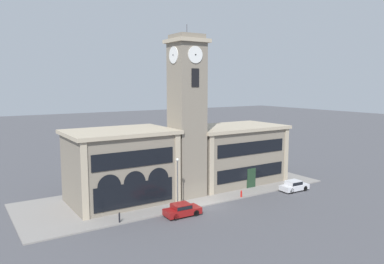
% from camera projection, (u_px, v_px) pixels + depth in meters
% --- Properties ---
extents(ground_plane, '(300.00, 300.00, 0.00)m').
position_uv_depth(ground_plane, '(209.00, 206.00, 44.53)').
color(ground_plane, '#4C4C51').
extents(sidewalk_kerb, '(40.85, 13.39, 0.15)m').
position_uv_depth(sidewalk_kerb, '(180.00, 192.00, 50.10)').
color(sidewalk_kerb, gray).
rests_on(sidewalk_kerb, ground_plane).
extents(clock_tower, '(4.42, 4.42, 21.67)m').
position_uv_depth(clock_tower, '(187.00, 117.00, 47.22)').
color(clock_tower, gray).
rests_on(clock_tower, ground_plane).
extents(town_hall_left_wing, '(12.70, 9.14, 8.93)m').
position_uv_depth(town_hall_left_wing, '(120.00, 166.00, 45.51)').
color(town_hall_left_wing, gray).
rests_on(town_hall_left_wing, ground_plane).
extents(town_hall_right_wing, '(14.97, 9.14, 8.38)m').
position_uv_depth(town_hall_right_wing, '(232.00, 154.00, 54.94)').
color(town_hall_right_wing, gray).
rests_on(town_hall_right_wing, ground_plane).
extents(parked_car_near, '(4.09, 2.03, 1.40)m').
position_uv_depth(parked_car_near, '(182.00, 209.00, 41.07)').
color(parked_car_near, maroon).
rests_on(parked_car_near, ground_plane).
extents(parked_car_mid, '(4.09, 1.88, 1.45)m').
position_uv_depth(parked_car_mid, '(294.00, 186.00, 50.63)').
color(parked_car_mid, silver).
rests_on(parked_car_mid, ground_plane).
extents(street_lamp, '(0.36, 0.36, 5.98)m').
position_uv_depth(street_lamp, '(178.00, 176.00, 42.33)').
color(street_lamp, '#4C4C51').
rests_on(street_lamp, sidewalk_kerb).
extents(bollard, '(0.18, 0.18, 1.06)m').
position_uv_depth(bollard, '(119.00, 218.00, 38.78)').
color(bollard, black).
rests_on(bollard, sidewalk_kerb).
extents(fire_hydrant, '(0.22, 0.22, 0.87)m').
position_uv_depth(fire_hydrant, '(241.00, 194.00, 47.47)').
color(fire_hydrant, red).
rests_on(fire_hydrant, sidewalk_kerb).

